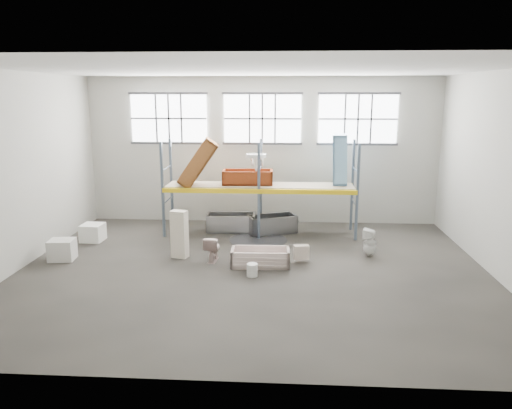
# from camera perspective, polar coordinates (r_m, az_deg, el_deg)

# --- Properties ---
(floor) EXTENTS (12.00, 10.00, 0.10)m
(floor) POSITION_cam_1_polar(r_m,az_deg,el_deg) (12.79, -0.42, -7.84)
(floor) COLOR #45413A
(floor) RESTS_ON ground
(ceiling) EXTENTS (12.00, 10.00, 0.10)m
(ceiling) POSITION_cam_1_polar(r_m,az_deg,el_deg) (11.98, -0.46, 15.63)
(ceiling) COLOR silver
(ceiling) RESTS_ON ground
(wall_back) EXTENTS (12.00, 0.10, 5.00)m
(wall_back) POSITION_cam_1_polar(r_m,az_deg,el_deg) (17.12, 0.75, 6.22)
(wall_back) COLOR #A7A69B
(wall_back) RESTS_ON ground
(wall_front) EXTENTS (12.00, 0.10, 5.00)m
(wall_front) POSITION_cam_1_polar(r_m,az_deg,el_deg) (7.21, -3.25, -2.96)
(wall_front) COLOR #B0AFA4
(wall_front) RESTS_ON ground
(wall_left) EXTENTS (0.10, 10.00, 5.00)m
(wall_left) POSITION_cam_1_polar(r_m,az_deg,el_deg) (13.92, -26.18, 3.40)
(wall_left) COLOR #A09F94
(wall_left) RESTS_ON ground
(wall_right) EXTENTS (0.10, 10.00, 5.00)m
(wall_right) POSITION_cam_1_polar(r_m,az_deg,el_deg) (13.17, 26.87, 2.87)
(wall_right) COLOR #B5B4A7
(wall_right) RESTS_ON ground
(window_left) EXTENTS (2.60, 0.04, 1.60)m
(window_left) POSITION_cam_1_polar(r_m,az_deg,el_deg) (17.38, -10.02, 9.77)
(window_left) COLOR white
(window_left) RESTS_ON wall_back
(window_mid) EXTENTS (2.60, 0.04, 1.60)m
(window_mid) POSITION_cam_1_polar(r_m,az_deg,el_deg) (16.92, 0.74, 9.88)
(window_mid) COLOR white
(window_mid) RESTS_ON wall_back
(window_right) EXTENTS (2.60, 0.04, 1.60)m
(window_right) POSITION_cam_1_polar(r_m,az_deg,el_deg) (17.06, 11.69, 9.65)
(window_right) COLOR white
(window_right) RESTS_ON wall_back
(rack_upright_la) EXTENTS (0.08, 0.08, 3.00)m
(rack_upright_la) POSITION_cam_1_polar(r_m,az_deg,el_deg) (15.61, -10.74, 1.64)
(rack_upright_la) COLOR slate
(rack_upright_la) RESTS_ON floor
(rack_upright_lb) EXTENTS (0.08, 0.08, 3.00)m
(rack_upright_lb) POSITION_cam_1_polar(r_m,az_deg,el_deg) (16.75, -9.74, 2.44)
(rack_upright_lb) COLOR slate
(rack_upright_lb) RESTS_ON floor
(rack_upright_ma) EXTENTS (0.08, 0.08, 3.00)m
(rack_upright_ma) POSITION_cam_1_polar(r_m,az_deg,el_deg) (15.15, 0.33, 1.54)
(rack_upright_ma) COLOR slate
(rack_upright_ma) RESTS_ON floor
(rack_upright_mb) EXTENTS (0.08, 0.08, 3.00)m
(rack_upright_mb) POSITION_cam_1_polar(r_m,az_deg,el_deg) (16.33, 0.57, 2.36)
(rack_upright_mb) COLOR slate
(rack_upright_mb) RESTS_ON floor
(rack_upright_ra) EXTENTS (0.08, 0.08, 3.00)m
(rack_upright_ra) POSITION_cam_1_polar(r_m,az_deg,el_deg) (15.28, 11.64, 1.37)
(rack_upright_ra) COLOR slate
(rack_upright_ra) RESTS_ON floor
(rack_upright_rb) EXTENTS (0.08, 0.08, 3.00)m
(rack_upright_rb) POSITION_cam_1_polar(r_m,az_deg,el_deg) (16.45, 11.07, 2.19)
(rack_upright_rb) COLOR slate
(rack_upright_rb) RESTS_ON floor
(rack_beam_front) EXTENTS (6.00, 0.10, 0.14)m
(rack_beam_front) POSITION_cam_1_polar(r_m,az_deg,el_deg) (15.15, 0.33, 1.54)
(rack_beam_front) COLOR yellow
(rack_beam_front) RESTS_ON floor
(rack_beam_back) EXTENTS (6.00, 0.10, 0.14)m
(rack_beam_back) POSITION_cam_1_polar(r_m,az_deg,el_deg) (16.33, 0.57, 2.36)
(rack_beam_back) COLOR yellow
(rack_beam_back) RESTS_ON floor
(shelf_deck) EXTENTS (5.90, 1.10, 0.03)m
(shelf_deck) POSITION_cam_1_polar(r_m,az_deg,el_deg) (15.73, 0.46, 2.25)
(shelf_deck) COLOR gray
(shelf_deck) RESTS_ON floor
(wet_patch) EXTENTS (1.80, 1.80, 0.00)m
(wet_patch) POSITION_cam_1_polar(r_m,az_deg,el_deg) (15.32, 0.28, -4.11)
(wet_patch) COLOR black
(wet_patch) RESTS_ON floor
(bathtub_beige) EXTENTS (1.55, 0.76, 0.45)m
(bathtub_beige) POSITION_cam_1_polar(r_m,az_deg,el_deg) (13.06, 0.50, -6.11)
(bathtub_beige) COLOR beige
(bathtub_beige) RESTS_ON floor
(cistern_spare) EXTENTS (0.43, 0.26, 0.38)m
(cistern_spare) POSITION_cam_1_polar(r_m,az_deg,el_deg) (13.34, 5.25, -5.51)
(cistern_spare) COLOR beige
(cistern_spare) RESTS_ON bathtub_beige
(sink_in_tub) EXTENTS (0.59, 0.59, 0.16)m
(sink_in_tub) POSITION_cam_1_polar(r_m,az_deg,el_deg) (13.27, 0.84, -6.11)
(sink_in_tub) COLOR silver
(sink_in_tub) RESTS_ON bathtub_beige
(toilet_beige) EXTENTS (0.43, 0.70, 0.69)m
(toilet_beige) POSITION_cam_1_polar(r_m,az_deg,el_deg) (13.44, -5.05, -5.07)
(toilet_beige) COLOR beige
(toilet_beige) RESTS_ON floor
(cistern_tall) EXTENTS (0.48, 0.38, 1.32)m
(cistern_tall) POSITION_cam_1_polar(r_m,az_deg,el_deg) (13.73, -8.83, -3.41)
(cistern_tall) COLOR beige
(cistern_tall) RESTS_ON floor
(toilet_white) EXTENTS (0.46, 0.45, 0.79)m
(toilet_white) POSITION_cam_1_polar(r_m,az_deg,el_deg) (14.10, 13.01, -4.29)
(toilet_white) COLOR white
(toilet_white) RESTS_ON floor
(steel_tub_left) EXTENTS (1.58, 0.76, 0.57)m
(steel_tub_left) POSITION_cam_1_polar(r_m,az_deg,el_deg) (16.27, -2.89, -2.08)
(steel_tub_left) COLOR #ADAFB5
(steel_tub_left) RESTS_ON floor
(steel_tub_right) EXTENTS (1.71, 1.24, 0.57)m
(steel_tub_right) POSITION_cam_1_polar(r_m,az_deg,el_deg) (16.08, 1.85, -2.25)
(steel_tub_right) COLOR #93959B
(steel_tub_right) RESTS_ON floor
(rust_tub_flat) EXTENTS (1.63, 0.82, 0.45)m
(rust_tub_flat) POSITION_cam_1_polar(r_m,az_deg,el_deg) (15.81, -0.97, 3.19)
(rust_tub_flat) COLOR maroon
(rust_tub_flat) RESTS_ON shelf_deck
(rust_tub_tilted) EXTENTS (1.41, 0.93, 1.61)m
(rust_tub_tilted) POSITION_cam_1_polar(r_m,az_deg,el_deg) (15.69, -6.72, 4.78)
(rust_tub_tilted) COLOR #9B6425
(rust_tub_tilted) RESTS_ON shelf_deck
(sink_on_shelf) EXTENTS (0.68, 0.56, 0.55)m
(sink_on_shelf) POSITION_cam_1_polar(r_m,az_deg,el_deg) (15.49, 0.01, 4.02)
(sink_on_shelf) COLOR silver
(sink_on_shelf) RESTS_ON rust_tub_flat
(blue_tub_upright) EXTENTS (0.57, 0.79, 1.59)m
(blue_tub_upright) POSITION_cam_1_polar(r_m,az_deg,el_deg) (15.87, 9.68, 5.14)
(blue_tub_upright) COLOR #75A7CD
(blue_tub_upright) RESTS_ON shelf_deck
(bucket) EXTENTS (0.31, 0.31, 0.32)m
(bucket) POSITION_cam_1_polar(r_m,az_deg,el_deg) (12.35, -0.45, -7.57)
(bucket) COLOR silver
(bucket) RESTS_ON floor
(carton_near) EXTENTS (0.71, 0.63, 0.56)m
(carton_near) POSITION_cam_1_polar(r_m,az_deg,el_deg) (14.48, -21.49, -4.88)
(carton_near) COLOR beige
(carton_near) RESTS_ON floor
(carton_far) EXTENTS (0.66, 0.66, 0.53)m
(carton_far) POSITION_cam_1_polar(r_m,az_deg,el_deg) (15.99, -18.34, -3.09)
(carton_far) COLOR white
(carton_far) RESTS_ON floor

